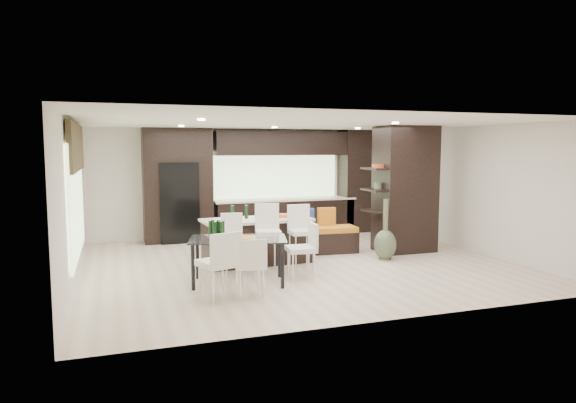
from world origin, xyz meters
name	(u,v)px	position (x,y,z in m)	size (l,w,h in m)	color
ground	(298,263)	(0.00, 0.00, 0.00)	(8.00, 8.00, 0.00)	beige
back_wall	(251,183)	(0.00, 3.50, 1.35)	(8.00, 0.02, 2.70)	silver
left_wall	(73,201)	(-4.00, 0.00, 1.35)	(0.02, 7.00, 2.70)	silver
right_wall	(471,189)	(4.00, 0.00, 1.35)	(0.02, 7.00, 2.70)	silver
ceiling	(298,123)	(0.00, 0.00, 2.70)	(8.00, 7.00, 0.02)	white
window_left	(76,200)	(-3.96, 0.20, 1.35)	(0.04, 3.20, 1.90)	#B2D199
window_back	(274,174)	(0.60, 3.46, 1.55)	(3.40, 0.04, 1.20)	#B2D199
stone_accent	(76,147)	(-3.93, 0.20, 2.25)	(0.08, 3.00, 0.80)	brown
ceiling_spots	(294,125)	(0.00, 0.25, 2.68)	(4.00, 3.00, 0.02)	white
back_cabinetry	(274,183)	(0.50, 3.17, 1.35)	(6.80, 0.68, 2.70)	black
refrigerator	(178,202)	(-1.90, 3.12, 0.95)	(0.90, 0.68, 1.90)	black
partition_column	(405,189)	(2.60, 0.40, 1.35)	(1.20, 0.80, 2.70)	black
kitchen_island	(257,241)	(-0.75, 0.29, 0.43)	(2.08, 0.90, 0.87)	black
stool_left	(233,250)	(-1.39, -0.45, 0.44)	(0.39, 0.39, 0.87)	white
stool_mid	(268,245)	(-0.75, -0.48, 0.50)	(0.44, 0.44, 0.99)	white
stool_right	(301,244)	(-0.11, -0.47, 0.48)	(0.42, 0.42, 0.96)	white
bench	(323,240)	(0.85, 0.78, 0.28)	(1.45, 0.56, 0.56)	black
floor_vase	(385,230)	(1.76, -0.26, 0.61)	(0.45, 0.45, 1.22)	#47533C
dining_table	(238,261)	(-1.44, -1.08, 0.38)	(1.57, 0.88, 0.75)	white
chair_near	(250,269)	(-1.44, -1.82, 0.41)	(0.45, 0.45, 0.83)	white
chair_far	(218,268)	(-1.93, -1.85, 0.47)	(0.51, 0.51, 0.95)	white
chair_end	(301,253)	(-0.34, -1.08, 0.44)	(0.48, 0.48, 0.88)	white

